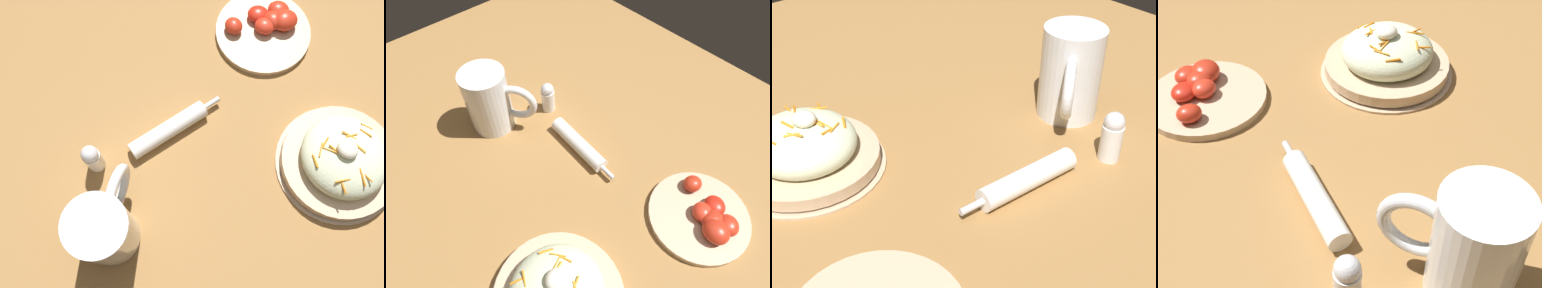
{
  "view_description": "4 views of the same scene",
  "coord_description": "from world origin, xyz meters",
  "views": [
    {
      "loc": [
        -0.05,
        0.16,
        0.76
      ],
      "look_at": [
        0.13,
        0.02,
        0.07
      ],
      "focal_mm": 39.34,
      "sensor_mm": 36.0,
      "label": 1
    },
    {
      "loc": [
        -0.11,
        -0.3,
        0.6
      ],
      "look_at": [
        0.16,
        -0.01,
        0.08
      ],
      "focal_mm": 30.5,
      "sensor_mm": 36.0,
      "label": 2
    },
    {
      "loc": [
        0.58,
        -0.41,
        0.49
      ],
      "look_at": [
        0.12,
        -0.02,
        0.06
      ],
      "focal_mm": 50.67,
      "sensor_mm": 36.0,
      "label": 3
    },
    {
      "loc": [
        0.37,
        0.45,
        0.54
      ],
      "look_at": [
        0.13,
        0.02,
        0.08
      ],
      "focal_mm": 49.46,
      "sensor_mm": 36.0,
      "label": 4
    }
  ],
  "objects": [
    {
      "name": "ground_plane",
      "position": [
        0.0,
        0.0,
        0.0
      ],
      "size": [
        1.43,
        1.43,
        0.0
      ],
      "primitive_type": "plane",
      "color": "#9E703D"
    },
    {
      "name": "salt_shaker",
      "position": [
        0.22,
        0.17,
        0.04
      ],
      "size": [
        0.03,
        0.03,
        0.08
      ],
      "color": "white",
      "rests_on": "ground_plane"
    },
    {
      "name": "salad_plate",
      "position": [
        -0.05,
        -0.18,
        0.03
      ],
      "size": [
        0.23,
        0.23,
        0.1
      ],
      "color": "#D1B28E",
      "rests_on": "ground_plane"
    },
    {
      "name": "napkin_roll",
      "position": [
        0.19,
        0.03,
        0.02
      ],
      "size": [
        0.04,
        0.2,
        0.03
      ],
      "color": "white",
      "rests_on": "ground_plane"
    },
    {
      "name": "beer_mug",
      "position": [
        0.1,
        0.22,
        0.07
      ],
      "size": [
        0.13,
        0.15,
        0.15
      ],
      "color": "white",
      "rests_on": "ground_plane"
    }
  ]
}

